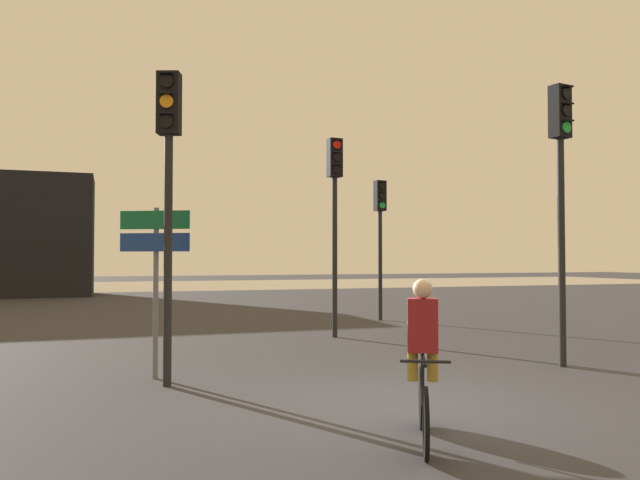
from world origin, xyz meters
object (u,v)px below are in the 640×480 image
Objects in this scene: traffic_light_near_left at (169,168)px; cyclist at (423,359)px; traffic_light_near_right at (561,172)px; traffic_light_far_right at (380,223)px; direction_sign_post at (155,260)px; traffic_light_center at (335,199)px.

cyclist is (2.19, -3.55, -2.31)m from traffic_light_near_left.
cyclist is at bearing 25.35° from traffic_light_near_right.
traffic_light_far_right is at bearing -102.66° from traffic_light_near_right.
direction_sign_post is at bearing -19.79° from traffic_light_near_right.
traffic_light_near_right is at bearing -118.60° from cyclist.
traffic_light_near_left reaches higher than traffic_light_far_right.
direction_sign_post is at bearing 39.52° from traffic_light_far_right.
traffic_light_center is 1.78× the size of direction_sign_post.
direction_sign_post reaches higher than cyclist.
traffic_light_near_left is 4.77m from cyclist.
traffic_light_far_right is (0.34, 8.21, -0.41)m from traffic_light_near_right.
traffic_light_near_left is 6.49m from traffic_light_near_right.
traffic_light_near_right is at bearing 110.95° from traffic_light_center.
traffic_light_near_left is 0.95× the size of traffic_light_near_right.
traffic_light_far_right is (2.64, 3.29, -0.32)m from traffic_light_center.
traffic_light_near_right is 1.84× the size of direction_sign_post.
traffic_light_near_left is 1.09× the size of traffic_light_far_right.
traffic_light_near_left is (-4.17, -4.43, -0.07)m from traffic_light_center.
traffic_light_center reaches higher than traffic_light_near_left.
traffic_light_center is 4.23m from traffic_light_far_right.
traffic_light_center is at bearing -113.35° from traffic_light_near_left.
traffic_light_center is at bearing -111.89° from direction_sign_post.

